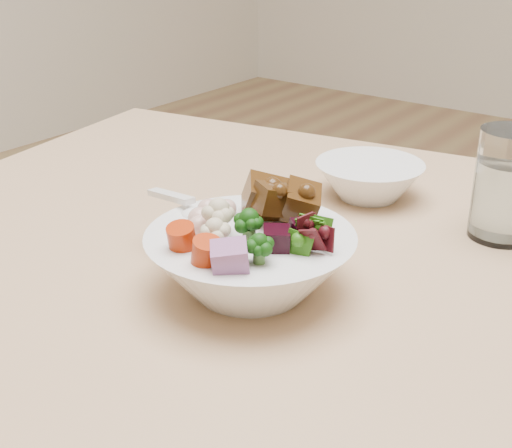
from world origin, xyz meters
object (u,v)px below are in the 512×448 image
Objects in this scene: dining_table at (476,348)px; water_glass at (507,189)px; food_bowl at (253,258)px; side_bowl at (369,180)px.

water_glass is (-0.03, 0.13, 0.13)m from dining_table.
food_bowl reaches higher than dining_table.
water_glass is at bearing -4.87° from side_bowl.
dining_table is 12.37× the size of water_glass.
side_bowl is (-0.18, 0.02, -0.04)m from water_glass.
side_bowl reaches higher than dining_table.
side_bowl is (-0.22, 0.15, 0.09)m from dining_table.
food_bowl is 1.46× the size of side_bowl.
water_glass reaches higher than food_bowl.
water_glass is at bearing 94.38° from dining_table.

